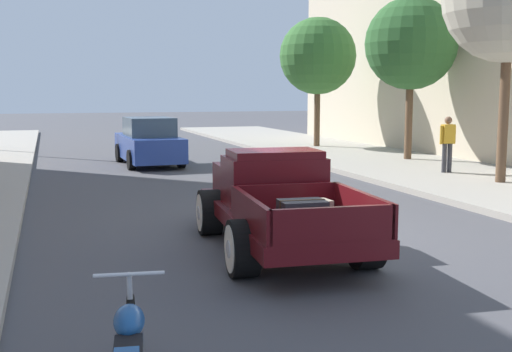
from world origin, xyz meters
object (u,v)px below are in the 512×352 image
object	(u,v)px
car_background_blue	(149,143)
pedestrian_sidewalk_right	(448,141)
motorcycle_parked	(129,350)
street_tree_third	(318,56)
street_tree_second	(411,44)
hotrod_truck_maroon	(275,201)

from	to	relation	value
car_background_blue	pedestrian_sidewalk_right	size ratio (longest dim) A/B	2.65
motorcycle_parked	street_tree_third	bearing A→B (deg)	62.80
street_tree_second	street_tree_third	distance (m)	6.11
hotrod_truck_maroon	street_tree_third	size ratio (longest dim) A/B	0.90
motorcycle_parked	hotrod_truck_maroon	bearing A→B (deg)	57.77
hotrod_truck_maroon	street_tree_second	distance (m)	13.79
street_tree_second	street_tree_third	size ratio (longest dim) A/B	1.01
hotrod_truck_maroon	pedestrian_sidewalk_right	xyz separation A→B (m)	(7.71, 6.43, 0.33)
hotrod_truck_maroon	car_background_blue	bearing A→B (deg)	90.74
motorcycle_parked	street_tree_second	distance (m)	19.15
hotrod_truck_maroon	pedestrian_sidewalk_right	distance (m)	10.04
car_background_blue	pedestrian_sidewalk_right	distance (m)	9.92
street_tree_second	pedestrian_sidewalk_right	bearing A→B (deg)	-104.47
motorcycle_parked	car_background_blue	distance (m)	17.30
street_tree_third	street_tree_second	bearing A→B (deg)	-81.64
pedestrian_sidewalk_right	street_tree_third	world-z (taller)	street_tree_third
hotrod_truck_maroon	car_background_blue	distance (m)	12.45
motorcycle_parked	car_background_blue	bearing A→B (deg)	80.84
hotrod_truck_maroon	car_background_blue	world-z (taller)	car_background_blue
street_tree_second	hotrod_truck_maroon	bearing A→B (deg)	-130.50
street_tree_third	pedestrian_sidewalk_right	bearing A→B (deg)	-90.44
pedestrian_sidewalk_right	street_tree_third	size ratio (longest dim) A/B	0.30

